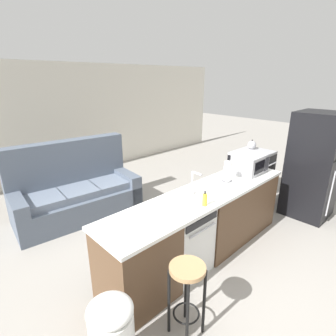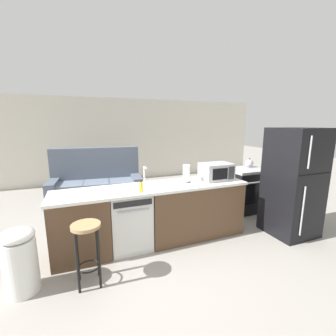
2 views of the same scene
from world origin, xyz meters
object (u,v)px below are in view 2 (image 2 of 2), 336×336
refrigerator (293,182)px  couch (97,186)px  trash_bin (20,260)px  bar_stool (87,241)px  soap_bottle (141,187)px  microwave (216,172)px  paper_towel_roll (186,174)px  dishwasher (129,220)px  kettle (249,163)px  stove_range (245,190)px

refrigerator → couch: 4.04m
refrigerator → trash_bin: (-3.90, 0.06, -0.50)m
refrigerator → bar_stool: 3.23m
refrigerator → soap_bottle: size_ratio=10.02×
refrigerator → soap_bottle: 2.49m
microwave → paper_towel_roll: size_ratio=1.77×
dishwasher → trash_bin: dishwasher is taller
soap_bottle → kettle: kettle is taller
bar_stool → couch: (0.31, 2.86, -0.14)m
dishwasher → trash_bin: size_ratio=1.14×
kettle → couch: 3.48m
bar_stool → couch: size_ratio=0.36×
dishwasher → soap_bottle: size_ratio=4.77×
stove_range → microwave: size_ratio=1.80×
trash_bin → soap_bottle: bearing=11.1°
paper_towel_roll → trash_bin: paper_towel_roll is taller
kettle → stove_range: bearing=-142.3°
kettle → couch: bearing=153.2°
refrigerator → bar_stool: (-3.21, -0.08, -0.35)m
kettle → bar_stool: 3.65m
microwave → paper_towel_roll: paper_towel_roll is taller
kettle → couch: size_ratio=0.10×
couch → stove_range: bearing=-30.1°
stove_range → kettle: bearing=37.7°
paper_towel_roll → soap_bottle: (-0.81, -0.25, -0.07)m
dishwasher → refrigerator: 2.70m
bar_stool → couch: 2.88m
microwave → trash_bin: bearing=-169.9°
microwave → couch: (-1.78, 2.23, -0.65)m
kettle → paper_towel_roll: bearing=-160.5°
refrigerator → soap_bottle: refrigerator is taller
microwave → bar_stool: 2.24m
bar_stool → trash_bin: bearing=168.7°
stove_range → microwave: microwave is taller
microwave → soap_bottle: size_ratio=2.84×
dishwasher → refrigerator: (2.60, -0.55, 0.46)m
paper_towel_roll → bar_stool: paper_towel_roll is taller
couch → paper_towel_roll: bearing=-60.5°
dishwasher → soap_bottle: (0.13, -0.21, 0.55)m
refrigerator → kettle: 1.24m
couch → microwave: bearing=-51.4°
stove_range → soap_bottle: (-2.47, -0.76, 0.52)m
kettle → trash_bin: bearing=-163.9°
paper_towel_roll → soap_bottle: 0.85m
microwave → soap_bottle: 1.36m
soap_bottle → stove_range: bearing=17.1°
refrigerator → paper_towel_roll: (-1.66, 0.58, 0.16)m
soap_bottle → couch: size_ratio=0.08×
bar_stool → kettle: bearing=21.2°
dishwasher → couch: (-0.30, 2.22, -0.03)m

